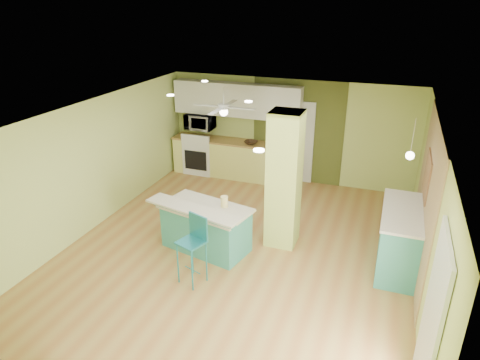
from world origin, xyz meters
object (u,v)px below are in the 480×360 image
bar_stool (194,239)px  side_counter (400,239)px  canister (224,202)px  peninsula (205,227)px  fruit_bowl (251,142)px

bar_stool → side_counter: 3.42m
side_counter → canister: bearing=-171.0°
side_counter → canister: side_counter is taller
peninsula → fruit_bowl: size_ratio=5.86×
bar_stool → fruit_bowl: bar_stool is taller
bar_stool → fruit_bowl: size_ratio=3.62×
fruit_bowl → canister: canister is taller
fruit_bowl → peninsula: bearing=-85.3°
peninsula → canister: (0.31, 0.16, 0.49)m
side_counter → canister: 3.04m
canister → fruit_bowl: bearing=100.4°
side_counter → bar_stool: bearing=-153.3°
peninsula → bar_stool: bar_stool is taller
side_counter → fruit_bowl: bearing=142.8°
side_counter → peninsula: bearing=-169.2°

